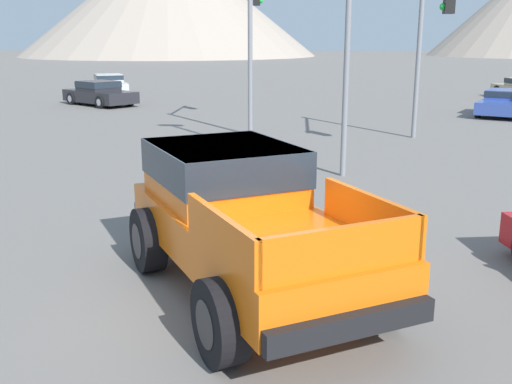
{
  "coord_description": "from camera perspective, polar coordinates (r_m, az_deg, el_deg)",
  "views": [
    {
      "loc": [
        0.81,
        -7.43,
        3.32
      ],
      "look_at": [
        0.22,
        0.94,
        1.16
      ],
      "focal_mm": 42.0,
      "sensor_mm": 36.0,
      "label": 1
    }
  ],
  "objects": [
    {
      "name": "orange_pickup_truck",
      "position": [
        8.02,
        -1.51,
        -1.85
      ],
      "size": [
        4.01,
        5.2,
        1.88
      ],
      "rotation": [
        0.0,
        0.0,
        0.5
      ],
      "color": "orange",
      "rests_on": "ground_plane"
    },
    {
      "name": "parked_car_dark",
      "position": [
        31.8,
        -14.67,
        9.11
      ],
      "size": [
        4.42,
        4.02,
        1.21
      ],
      "rotation": [
        0.0,
        0.0,
        4.04
      ],
      "color": "#232328",
      "rests_on": "ground_plane"
    },
    {
      "name": "traffic_light_main",
      "position": [
        22.38,
        -0.24,
        16.19
      ],
      "size": [
        0.38,
        3.67,
        5.74
      ],
      "rotation": [
        0.0,
        0.0,
        1.57
      ],
      "color": "slate",
      "rests_on": "ground_plane"
    },
    {
      "name": "ground_plane",
      "position": [
        8.18,
        -2.02,
        -9.53
      ],
      "size": [
        320.0,
        320.0,
        0.0
      ],
      "primitive_type": "plane",
      "color": "slate"
    },
    {
      "name": "distant_mountain_range",
      "position": [
        123.24,
        6.63,
        17.27
      ],
      "size": [
        128.45,
        70.98,
        21.87
      ],
      "color": "gray",
      "rests_on": "ground_plane"
    },
    {
      "name": "parked_car_blue",
      "position": [
        28.88,
        22.76,
        7.9
      ],
      "size": [
        3.65,
        4.75,
        1.12
      ],
      "rotation": [
        0.0,
        0.0,
        2.66
      ],
      "color": "#334C9E",
      "rests_on": "ground_plane"
    },
    {
      "name": "traffic_light_crosswalk",
      "position": [
        19.42,
        16.34,
        14.86
      ],
      "size": [
        0.38,
        4.32,
        5.15
      ],
      "rotation": [
        0.0,
        0.0,
        4.71
      ],
      "color": "slate",
      "rests_on": "ground_plane"
    },
    {
      "name": "parked_car_silver",
      "position": [
        37.8,
        -13.82,
        9.95
      ],
      "size": [
        3.35,
        4.63,
        1.21
      ],
      "rotation": [
        0.0,
        0.0,
        3.56
      ],
      "color": "#B7BABF",
      "rests_on": "ground_plane"
    }
  ]
}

